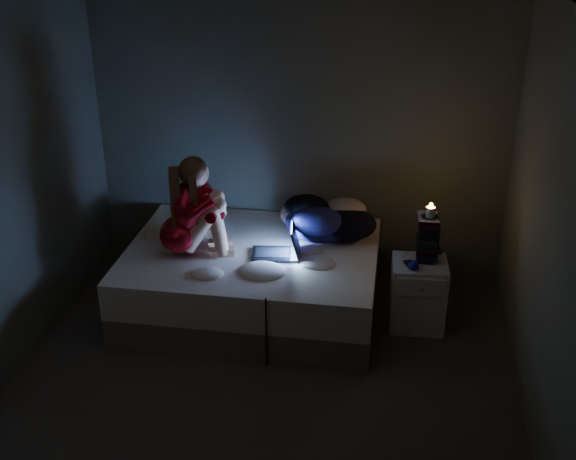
% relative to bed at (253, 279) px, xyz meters
% --- Properties ---
extents(floor, '(3.60, 3.80, 0.02)m').
position_rel_bed_xyz_m(floor, '(0.26, -1.10, -0.29)').
color(floor, '#272523').
rests_on(floor, ground).
extents(ceiling, '(3.60, 3.80, 0.02)m').
position_rel_bed_xyz_m(ceiling, '(0.26, -1.10, 2.33)').
color(ceiling, silver).
rests_on(ceiling, ground).
extents(wall_back, '(3.60, 0.02, 2.60)m').
position_rel_bed_xyz_m(wall_back, '(0.26, 0.81, 1.02)').
color(wall_back, '#43483F').
rests_on(wall_back, ground).
extents(wall_front, '(3.60, 0.02, 2.60)m').
position_rel_bed_xyz_m(wall_front, '(0.26, -3.01, 1.02)').
color(wall_front, '#43483F').
rests_on(wall_front, ground).
extents(wall_right, '(0.02, 3.80, 2.60)m').
position_rel_bed_xyz_m(wall_right, '(2.07, -1.10, 1.02)').
color(wall_right, '#43483F').
rests_on(wall_right, ground).
extents(bed, '(2.02, 1.52, 0.56)m').
position_rel_bed_xyz_m(bed, '(0.00, 0.00, 0.00)').
color(bed, '#B5AFA6').
rests_on(bed, ground).
extents(pillow, '(0.44, 0.31, 0.13)m').
position_rel_bed_xyz_m(pillow, '(-0.67, 0.17, 0.34)').
color(pillow, silver).
rests_on(pillow, bed).
extents(woman, '(0.58, 0.47, 0.82)m').
position_rel_bed_xyz_m(woman, '(-0.54, -0.16, 0.69)').
color(woman, maroon).
rests_on(woman, bed).
extents(laptop, '(0.41, 0.31, 0.27)m').
position_rel_bed_xyz_m(laptop, '(0.20, -0.08, 0.41)').
color(laptop, black).
rests_on(laptop, bed).
extents(clothes_pile, '(0.76, 0.70, 0.37)m').
position_rel_bed_xyz_m(clothes_pile, '(0.52, 0.32, 0.46)').
color(clothes_pile, '#101358').
rests_on(clothes_pile, bed).
extents(nightstand, '(0.44, 0.40, 0.57)m').
position_rel_bed_xyz_m(nightstand, '(1.35, -0.04, 0.01)').
color(nightstand, silver).
rests_on(nightstand, ground).
extents(book_stack, '(0.19, 0.25, 0.34)m').
position_rel_bed_xyz_m(book_stack, '(1.39, 0.03, 0.46)').
color(book_stack, black).
rests_on(book_stack, nightstand).
extents(candle, '(0.07, 0.07, 0.08)m').
position_rel_bed_xyz_m(candle, '(1.39, 0.03, 0.67)').
color(candle, beige).
rests_on(candle, book_stack).
extents(phone, '(0.12, 0.16, 0.01)m').
position_rel_bed_xyz_m(phone, '(1.27, -0.09, 0.29)').
color(phone, black).
rests_on(phone, nightstand).
extents(blue_orb, '(0.08, 0.08, 0.08)m').
position_rel_bed_xyz_m(blue_orb, '(1.29, -0.16, 0.33)').
color(blue_orb, navy).
rests_on(blue_orb, nightstand).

